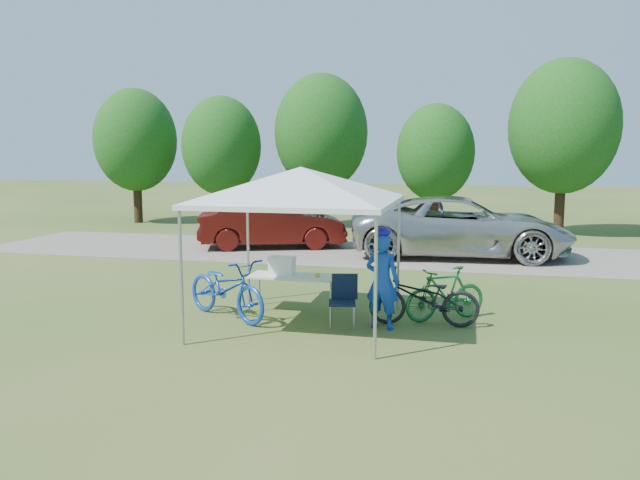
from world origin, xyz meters
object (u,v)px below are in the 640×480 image
(cyclist, at_px, (382,281))
(bike_dark, at_px, (424,298))
(cooler, at_px, (282,266))
(bike_green, at_px, (445,294))
(folding_chair, at_px, (343,296))
(sedan, at_px, (272,224))
(bike_blue, at_px, (226,288))
(folding_table, at_px, (294,278))
(minivan, at_px, (461,226))

(cyclist, height_order, bike_dark, cyclist)
(cyclist, bearing_deg, cooler, -8.25)
(bike_green, bearing_deg, folding_chair, -100.62)
(sedan, bearing_deg, bike_blue, 172.17)
(bike_dark, relative_size, sedan, 0.41)
(folding_table, distance_m, minivan, 7.66)
(cyclist, xyz_separation_m, bike_green, (1.03, 0.80, -0.33))
(cooler, xyz_separation_m, bike_green, (3.03, -0.01, -0.37))
(bike_dark, bearing_deg, sedan, -150.17)
(folding_table, distance_m, cooler, 0.31)
(cyclist, distance_m, bike_green, 1.34)
(bike_green, distance_m, sedan, 9.32)
(cyclist, bearing_deg, folding_chair, 9.92)
(minivan, height_order, sedan, minivan)
(cooler, relative_size, cyclist, 0.29)
(cyclist, bearing_deg, bike_green, -128.21)
(folding_table, relative_size, bike_green, 1.03)
(folding_chair, xyz_separation_m, minivan, (1.87, 7.82, 0.36))
(bike_green, bearing_deg, folding_table, -124.80)
(bike_blue, distance_m, sedan, 8.41)
(folding_table, bearing_deg, cyclist, -24.56)
(cooler, relative_size, bike_dark, 0.25)
(sedan, bearing_deg, folding_chair, -174.48)
(cooler, height_order, bike_blue, bike_blue)
(bike_dark, bearing_deg, bike_green, 140.55)
(cyclist, relative_size, sedan, 0.36)
(folding_table, height_order, cyclist, cyclist)
(bike_dark, bearing_deg, minivan, 172.40)
(bike_green, relative_size, bike_dark, 0.85)
(folding_table, height_order, sedan, sedan)
(minivan, bearing_deg, folding_table, 153.38)
(cooler, relative_size, bike_blue, 0.23)
(cooler, height_order, sedan, sedan)
(folding_chair, height_order, bike_dark, bike_dark)
(folding_table, height_order, folding_chair, folding_chair)
(folding_table, relative_size, minivan, 0.27)
(folding_table, relative_size, sedan, 0.36)
(minivan, distance_m, sedan, 5.78)
(cyclist, xyz_separation_m, bike_blue, (-2.82, 0.03, -0.26))
(folding_chair, relative_size, minivan, 0.14)
(folding_table, height_order, minivan, minivan)
(bike_green, height_order, bike_dark, bike_dark)
(folding_chair, distance_m, cooler, 1.57)
(cyclist, bearing_deg, sedan, -47.18)
(cooler, relative_size, minivan, 0.08)
(folding_table, distance_m, bike_dark, 2.51)
(folding_table, xyz_separation_m, cyclist, (1.78, -0.81, 0.18))
(bike_dark, bearing_deg, bike_blue, -88.96)
(folding_chair, xyz_separation_m, bike_dark, (1.35, 0.27, -0.03))
(folding_chair, bearing_deg, sedan, 103.92)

